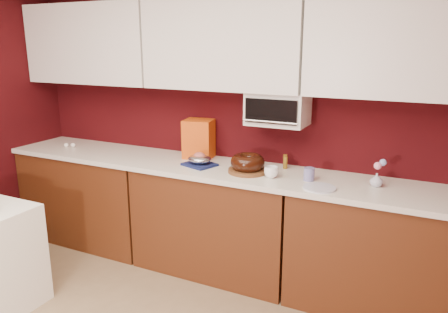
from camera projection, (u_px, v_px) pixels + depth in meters
wall_back at (233, 118)px, 3.68m from camera, size 4.00×0.02×2.50m
base_cabinet_left at (93, 197)px, 4.19m from camera, size 1.31×0.58×0.86m
base_cabinet_center at (216, 221)px, 3.62m from camera, size 1.31×0.58×0.86m
base_cabinet_right at (386, 254)px, 3.05m from camera, size 1.31×0.58×0.86m
countertop at (216, 169)px, 3.51m from camera, size 4.00×0.62×0.04m
upper_cabinet_left at (92, 44)px, 3.96m from camera, size 1.31×0.33×0.70m
upper_cabinet_center at (224, 44)px, 3.39m from camera, size 1.31×0.33×0.70m
upper_cabinet_right at (409, 45)px, 2.82m from camera, size 1.31×0.33×0.70m
toaster_oven at (278, 109)px, 3.33m from camera, size 0.45×0.30×0.25m
toaster_oven_door at (271, 111)px, 3.19m from camera, size 0.40×0.02×0.18m
toaster_oven_handle at (270, 122)px, 3.20m from camera, size 0.42×0.02×0.02m
cake_base at (247, 171)px, 3.34m from camera, size 0.37×0.37×0.03m
bundt_cake at (248, 162)px, 3.32m from camera, size 0.29×0.29×0.11m
navy_towel at (200, 165)px, 3.52m from camera, size 0.29×0.27×0.02m
foil_ham_nest at (200, 159)px, 3.51m from camera, size 0.23×0.20×0.07m
roasted_ham at (199, 156)px, 3.51m from camera, size 0.12×0.11×0.06m
pandoro_box at (199, 139)px, 3.74m from camera, size 0.28×0.26×0.33m
dark_pan at (248, 164)px, 3.52m from camera, size 0.23×0.23×0.04m
coffee_mug at (271, 171)px, 3.20m from camera, size 0.13×0.13×0.10m
blue_jar at (309, 174)px, 3.14m from camera, size 0.09×0.09×0.09m
flower_vase at (377, 179)px, 3.00m from camera, size 0.07×0.07×0.11m
flower_pink at (378, 166)px, 2.98m from camera, size 0.05×0.05×0.05m
flower_blue at (383, 162)px, 2.98m from camera, size 0.05×0.05×0.05m
china_plate at (320, 188)px, 2.97m from camera, size 0.26×0.26×0.01m
amber_bottle at (285, 163)px, 3.43m from camera, size 0.04×0.04×0.10m
egg_left at (73, 145)px, 4.15m from camera, size 0.05×0.04×0.04m
egg_right at (66, 145)px, 4.15m from camera, size 0.06×0.05×0.04m
amber_bottle_tall at (285, 161)px, 3.46m from camera, size 0.04×0.04×0.11m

